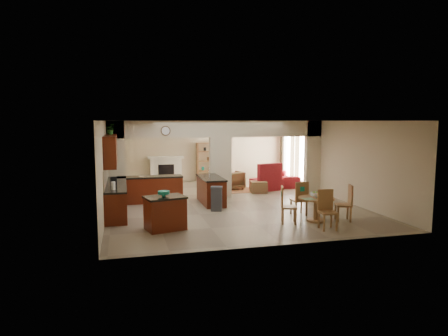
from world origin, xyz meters
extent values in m
plane|color=#85765C|center=(0.00, 0.00, 0.00)|extent=(10.00, 10.00, 0.00)
plane|color=white|center=(0.00, 0.00, 2.80)|extent=(10.00, 10.00, 0.00)
plane|color=beige|center=(0.00, 5.00, 1.40)|extent=(8.00, 0.00, 8.00)
plane|color=beige|center=(0.00, -5.00, 1.40)|extent=(8.00, 0.00, 8.00)
plane|color=beige|center=(-4.00, 0.00, 1.40)|extent=(0.00, 10.00, 10.00)
plane|color=beige|center=(4.00, 0.00, 1.40)|extent=(0.00, 10.00, 10.00)
cube|color=beige|center=(-3.70, 1.00, 1.40)|extent=(0.60, 0.25, 2.80)
cube|color=beige|center=(0.00, 1.00, 1.10)|extent=(0.80, 0.25, 2.20)
cube|color=beige|center=(3.70, 1.00, 1.40)|extent=(0.60, 0.25, 2.80)
cube|color=beige|center=(0.00, 1.00, 2.50)|extent=(8.00, 0.25, 0.60)
cube|color=#481A08|center=(-3.70, -0.80, 0.43)|extent=(0.60, 3.20, 0.86)
cube|color=black|center=(-3.70, -0.80, 0.89)|extent=(0.62, 3.22, 0.05)
cube|color=tan|center=(-3.98, -0.80, 1.20)|extent=(0.02, 3.20, 0.55)
cube|color=#481A08|center=(-2.60, 0.57, 0.43)|extent=(2.20, 0.60, 0.86)
cube|color=black|center=(-2.60, 0.57, 0.89)|extent=(2.22, 0.62, 0.05)
cube|color=#481A08|center=(-3.82, -0.80, 1.92)|extent=(0.35, 2.40, 0.90)
cube|color=#481A08|center=(-0.60, -0.10, 0.43)|extent=(0.65, 1.80, 0.86)
cube|color=black|center=(-0.60, -0.10, 0.89)|extent=(0.70, 1.85, 0.05)
cube|color=silver|center=(-0.60, -0.95, 0.42)|extent=(0.58, 0.04, 0.70)
cylinder|color=#50341A|center=(-2.00, 0.85, 2.45)|extent=(0.34, 0.03, 0.34)
cube|color=#9C5E38|center=(1.20, 2.10, 0.01)|extent=(1.60, 1.30, 0.01)
cube|color=white|center=(-1.60, 4.84, 0.55)|extent=(1.40, 0.28, 1.10)
cube|color=black|center=(-1.60, 4.70, 0.50)|extent=(0.70, 0.04, 0.70)
cube|color=white|center=(-1.60, 4.82, 1.15)|extent=(1.60, 0.35, 0.10)
cube|color=olive|center=(0.35, 4.82, 0.90)|extent=(1.00, 0.32, 1.80)
cube|color=white|center=(3.97, 2.30, 1.20)|extent=(0.02, 0.90, 1.90)
cube|color=white|center=(3.97, 4.00, 1.20)|extent=(0.02, 0.90, 1.90)
cube|color=white|center=(3.97, 3.15, 1.05)|extent=(0.02, 0.70, 2.10)
cube|color=#391816|center=(3.93, 1.70, 1.20)|extent=(0.10, 0.28, 2.30)
cube|color=#391816|center=(3.93, 2.90, 1.20)|extent=(0.10, 0.28, 2.30)
cube|color=#391816|center=(3.93, 3.40, 1.20)|extent=(0.10, 0.28, 2.30)
cube|color=#391816|center=(3.93, 4.60, 1.20)|extent=(0.10, 0.28, 2.30)
cylinder|color=white|center=(1.50, 3.00, 2.56)|extent=(1.00, 1.00, 0.10)
cube|color=#481A08|center=(-2.45, -3.03, 0.41)|extent=(1.09, 0.88, 0.82)
cube|color=black|center=(-2.45, -3.03, 0.84)|extent=(1.15, 0.94, 0.05)
cylinder|color=#13846A|center=(-2.48, -3.03, 0.94)|extent=(0.30, 0.30, 0.14)
cube|color=#313234|center=(-0.68, -1.26, 0.35)|extent=(0.41, 0.37, 0.71)
cylinder|color=olive|center=(1.71, -3.24, 0.66)|extent=(1.00, 1.00, 0.04)
cylinder|color=olive|center=(1.71, -3.24, 0.34)|extent=(0.14, 0.14, 0.64)
cylinder|color=olive|center=(1.71, -3.24, 0.03)|extent=(0.51, 0.51, 0.05)
cylinder|color=#72A122|center=(1.69, -3.25, 0.76)|extent=(0.31, 0.31, 0.16)
imported|color=maroon|center=(3.30, 3.08, 0.35)|extent=(2.51, 1.23, 0.71)
cube|color=maroon|center=(2.19, 2.01, 0.22)|extent=(1.31, 1.17, 0.44)
imported|color=maroon|center=(0.87, 2.44, 0.37)|extent=(0.97, 0.98, 0.74)
cube|color=maroon|center=(1.65, 1.44, 0.22)|extent=(0.69, 0.69, 0.44)
imported|color=#1C5416|center=(-3.82, -0.20, 2.54)|extent=(0.31, 0.27, 0.34)
cube|color=olive|center=(1.57, -2.41, 0.45)|extent=(0.43, 0.43, 0.05)
cube|color=olive|center=(1.74, -2.23, 0.22)|extent=(0.04, 0.04, 0.44)
cube|color=olive|center=(1.40, -2.24, 0.22)|extent=(0.04, 0.04, 0.44)
cube|color=olive|center=(1.74, -2.57, 0.22)|extent=(0.04, 0.04, 0.44)
cube|color=olive|center=(1.40, -2.58, 0.22)|extent=(0.04, 0.04, 0.44)
cube|color=olive|center=(1.58, -2.60, 0.75)|extent=(0.42, 0.05, 0.55)
cube|color=#13846A|center=(1.58, -2.62, 0.82)|extent=(0.14, 0.01, 0.14)
cube|color=olive|center=(2.48, -3.36, 0.45)|extent=(0.53, 0.53, 0.05)
cube|color=olive|center=(2.37, -3.15, 0.22)|extent=(0.04, 0.04, 0.44)
cube|color=olive|center=(2.27, -3.47, 0.22)|extent=(0.04, 0.04, 0.44)
cube|color=olive|center=(2.69, -3.25, 0.22)|extent=(0.04, 0.04, 0.44)
cube|color=olive|center=(2.59, -3.57, 0.22)|extent=(0.04, 0.04, 0.44)
cube|color=olive|center=(2.66, -3.42, 0.75)|extent=(0.17, 0.41, 0.55)
cube|color=#13846A|center=(2.68, -3.43, 0.82)|extent=(0.05, 0.14, 0.14)
cube|color=olive|center=(1.61, -4.09, 0.45)|extent=(0.46, 0.46, 0.05)
cube|color=olive|center=(1.42, -4.24, 0.22)|extent=(0.04, 0.04, 0.44)
cube|color=olive|center=(1.76, -4.27, 0.22)|extent=(0.04, 0.04, 0.44)
cube|color=olive|center=(1.45, -3.90, 0.22)|extent=(0.04, 0.04, 0.44)
cube|color=olive|center=(1.79, -3.93, 0.22)|extent=(0.04, 0.04, 0.44)
cube|color=olive|center=(1.62, -3.90, 0.75)|extent=(0.42, 0.08, 0.55)
cube|color=#13846A|center=(1.63, -3.87, 0.82)|extent=(0.14, 0.02, 0.14)
cube|color=olive|center=(0.89, -3.24, 0.45)|extent=(0.53, 0.53, 0.05)
cube|color=olive|center=(1.00, -3.45, 0.22)|extent=(0.04, 0.04, 0.44)
cube|color=olive|center=(1.11, -3.13, 0.22)|extent=(0.04, 0.04, 0.44)
cube|color=olive|center=(0.68, -3.35, 0.22)|extent=(0.04, 0.04, 0.44)
cube|color=olive|center=(0.78, -3.02, 0.22)|extent=(0.04, 0.04, 0.44)
cube|color=olive|center=(0.71, -3.18, 0.75)|extent=(0.17, 0.41, 0.55)
cube|color=#13846A|center=(0.69, -3.17, 0.82)|extent=(0.05, 0.14, 0.14)
camera|label=1|loc=(-3.47, -13.17, 2.80)|focal=32.00mm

